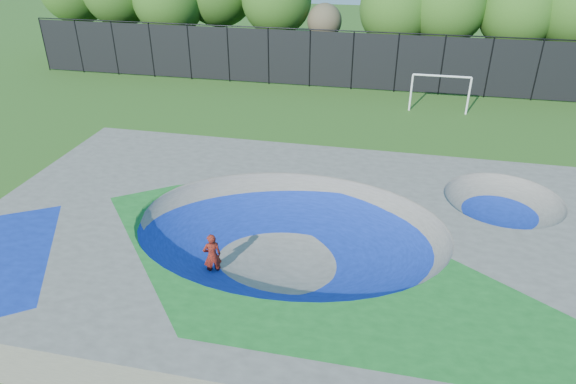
# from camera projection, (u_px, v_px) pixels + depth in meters

# --- Properties ---
(ground) EXTENTS (120.00, 120.00, 0.00)m
(ground) POSITION_uv_depth(u_px,v_px,m) (290.00, 260.00, 18.38)
(ground) COLOR #275116
(ground) RESTS_ON ground
(skate_deck) EXTENTS (22.00, 14.00, 1.50)m
(skate_deck) POSITION_uv_depth(u_px,v_px,m) (290.00, 242.00, 18.02)
(skate_deck) COLOR gray
(skate_deck) RESTS_ON ground
(skater) EXTENTS (0.73, 0.65, 1.68)m
(skater) POSITION_uv_depth(u_px,v_px,m) (212.00, 256.00, 17.16)
(skater) COLOR red
(skater) RESTS_ON ground
(skateboard) EXTENTS (0.76, 0.64, 0.05)m
(skateboard) POSITION_uv_depth(u_px,v_px,m) (214.00, 275.00, 17.55)
(skateboard) COLOR black
(skateboard) RESTS_ON ground
(soccer_goal) EXTENTS (3.57, 0.12, 2.36)m
(soccer_goal) POSITION_uv_depth(u_px,v_px,m) (441.00, 87.00, 31.38)
(soccer_goal) COLOR white
(soccer_goal) RESTS_ON ground
(fence) EXTENTS (48.09, 0.09, 4.04)m
(fence) POSITION_uv_depth(u_px,v_px,m) (353.00, 59.00, 35.44)
(fence) COLOR black
(fence) RESTS_ON ground
(treeline) EXTENTS (53.12, 7.72, 8.73)m
(treeline) POSITION_uv_depth(u_px,v_px,m) (324.00, 1.00, 38.35)
(treeline) COLOR #463623
(treeline) RESTS_ON ground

